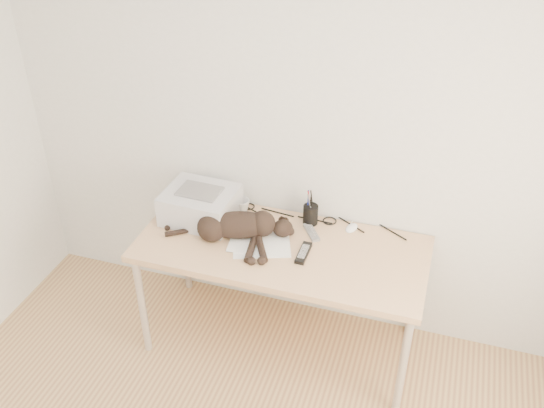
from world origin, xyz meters
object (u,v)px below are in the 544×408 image
(printer, at_px, (201,205))
(pen_cup, at_px, (311,214))
(mouse, at_px, (352,226))
(desk, at_px, (286,256))
(cat, at_px, (235,227))
(mug, at_px, (242,206))

(printer, xyz_separation_m, pen_cup, (0.62, 0.14, -0.03))
(mouse, bearing_deg, pen_cup, -159.58)
(desk, height_order, printer, printer)
(cat, bearing_deg, printer, 135.23)
(cat, bearing_deg, mug, 81.72)
(mug, xyz_separation_m, mouse, (0.66, 0.03, -0.03))
(printer, relative_size, pen_cup, 1.88)
(cat, bearing_deg, desk, -2.20)
(printer, distance_m, mug, 0.25)
(pen_cup, height_order, mouse, pen_cup)
(desk, distance_m, printer, 0.58)
(printer, bearing_deg, pen_cup, 12.88)
(desk, relative_size, printer, 3.84)
(desk, xyz_separation_m, mug, (-0.32, 0.16, 0.18))
(desk, height_order, mug, mug)
(desk, height_order, mouse, mouse)
(mug, relative_size, mouse, 0.91)
(mouse, bearing_deg, mug, -161.01)
(desk, distance_m, mouse, 0.42)
(desk, bearing_deg, printer, 176.31)
(desk, bearing_deg, mug, 152.90)
(mug, xyz_separation_m, pen_cup, (0.42, 0.01, 0.02))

